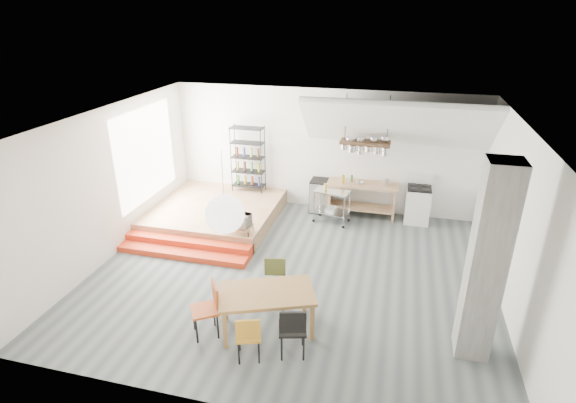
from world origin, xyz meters
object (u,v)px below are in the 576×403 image
(stove, at_px, (418,204))
(rolling_cart, at_px, (332,202))
(dining_table, at_px, (267,296))
(mini_fridge, at_px, (320,196))

(stove, distance_m, rolling_cart, 2.17)
(dining_table, xyz_separation_m, mini_fridge, (-0.01, 4.99, -0.22))
(rolling_cart, bearing_deg, dining_table, -83.01)
(mini_fridge, bearing_deg, dining_table, -89.90)
(stove, xyz_separation_m, dining_table, (-2.49, -4.95, 0.18))
(dining_table, distance_m, mini_fridge, 5.00)
(stove, bearing_deg, dining_table, -116.73)
(rolling_cart, bearing_deg, stove, 27.19)
(dining_table, bearing_deg, stove, 41.41)
(rolling_cart, height_order, mini_fridge, mini_fridge)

